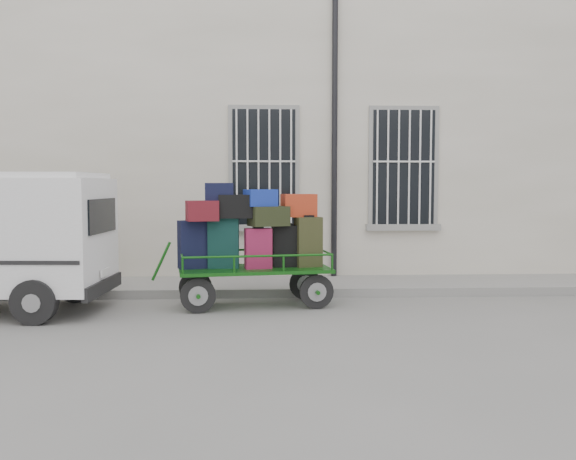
% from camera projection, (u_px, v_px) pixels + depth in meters
% --- Properties ---
extents(ground, '(80.00, 80.00, 0.00)m').
position_uv_depth(ground, '(293.00, 314.00, 9.49)').
color(ground, slate).
rests_on(ground, ground).
extents(building, '(24.00, 5.15, 6.00)m').
position_uv_depth(building, '(280.00, 138.00, 14.76)').
color(building, '#BDB7A2').
rests_on(building, ground).
extents(sidewalk, '(24.00, 1.70, 0.15)m').
position_uv_depth(sidewalk, '(287.00, 286.00, 11.68)').
color(sidewalk, gray).
rests_on(sidewalk, ground).
extents(luggage_cart, '(2.82, 1.39, 1.94)m').
position_uv_depth(luggage_cart, '(252.00, 242.00, 10.04)').
color(luggage_cart, black).
rests_on(luggage_cart, ground).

